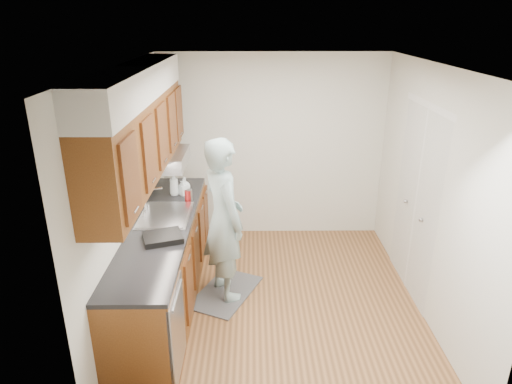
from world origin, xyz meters
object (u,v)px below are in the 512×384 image
(dish_rack, at_px, (163,237))
(soap_bottle_a, at_px, (174,184))
(steel_can, at_px, (189,195))
(person, at_px, (223,209))
(soap_bottle_c, at_px, (184,184))
(soda_can, at_px, (188,196))
(soap_bottle_b, at_px, (184,188))

(dish_rack, bearing_deg, soap_bottle_a, 74.51)
(steel_can, height_order, dish_rack, steel_can)
(person, distance_m, soap_bottle_c, 0.91)
(person, xyz_separation_m, soap_bottle_c, (-0.51, 0.75, 0.00))
(soda_can, bearing_deg, soap_bottle_b, 110.73)
(soap_bottle_b, distance_m, dish_rack, 1.17)
(person, bearing_deg, dish_rack, 106.83)
(dish_rack, bearing_deg, soda_can, 64.40)
(soap_bottle_a, xyz_separation_m, soap_bottle_b, (0.11, -0.00, -0.05))
(person, height_order, soap_bottle_c, person)
(person, xyz_separation_m, soap_bottle_b, (-0.51, 0.64, 0.00))
(soap_bottle_c, bearing_deg, soap_bottle_a, -133.19)
(steel_can, bearing_deg, person, -47.88)
(person, relative_size, soda_can, 15.83)
(person, relative_size, steel_can, 15.51)
(soap_bottle_b, xyz_separation_m, soap_bottle_c, (-0.00, 0.11, 0.00))
(soap_bottle_a, height_order, steel_can, soap_bottle_a)
(person, height_order, soap_bottle_a, person)
(steel_can, relative_size, dish_rack, 0.37)
(person, xyz_separation_m, steel_can, (-0.42, 0.46, -0.02))
(person, xyz_separation_m, soda_can, (-0.43, 0.44, -0.02))
(soap_bottle_a, relative_size, soap_bottle_b, 1.57)
(person, distance_m, soap_bottle_b, 0.81)
(soap_bottle_a, distance_m, steel_can, 0.27)
(soap_bottle_b, height_order, steel_can, soap_bottle_b)
(soap_bottle_c, relative_size, dish_rack, 0.51)
(person, relative_size, dish_rack, 5.70)
(person, distance_m, soap_bottle_a, 0.89)
(soap_bottle_b, relative_size, steel_can, 1.38)
(person, height_order, soda_can, person)
(soap_bottle_c, xyz_separation_m, dish_rack, (-0.03, -1.28, -0.06))
(soap_bottle_a, height_order, soap_bottle_b, soap_bottle_a)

